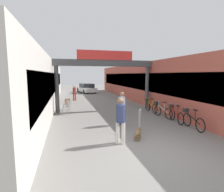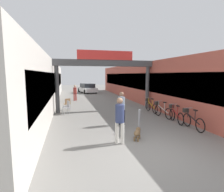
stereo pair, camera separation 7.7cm
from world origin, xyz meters
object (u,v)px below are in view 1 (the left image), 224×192
(cafe_chair_wood_farther, at_px, (67,103))
(pedestrian_with_dog, at_px, (121,117))
(pedestrian_carrying_crate, at_px, (74,92))
(cafe_chair_aluminium_nearer, at_px, (67,106))
(dog_on_leash, at_px, (138,133))
(bicycle_orange_farthest, at_px, (150,106))
(bicycle_black_nearest, at_px, (192,120))
(bicycle_red_second, at_px, (175,114))
(pedestrian_companion, at_px, (122,106))
(bollard_post_metal, at_px, (140,120))
(parked_car_white, at_px, (87,88))
(bicycle_silver_third, at_px, (162,110))

(cafe_chair_wood_farther, bearing_deg, pedestrian_with_dog, -74.33)
(pedestrian_carrying_crate, bearing_deg, cafe_chair_aluminium_nearer, -97.42)
(pedestrian_carrying_crate, relative_size, cafe_chair_wood_farther, 1.76)
(dog_on_leash, relative_size, bicycle_orange_farthest, 0.38)
(bicycle_black_nearest, height_order, bicycle_red_second, same)
(pedestrian_companion, bearing_deg, cafe_chair_wood_farther, 121.29)
(bicycle_black_nearest, height_order, cafe_chair_aluminium_nearer, bicycle_black_nearest)
(cafe_chair_aluminium_nearer, bearing_deg, pedestrian_carrying_crate, 82.58)
(pedestrian_companion, distance_m, dog_on_leash, 2.29)
(pedestrian_with_dog, height_order, bollard_post_metal, pedestrian_with_dog)
(cafe_chair_wood_farther, bearing_deg, pedestrian_carrying_crate, 80.99)
(bollard_post_metal, height_order, cafe_chair_wood_farther, bollard_post_metal)
(bicycle_orange_farthest, bearing_deg, pedestrian_carrying_crate, 125.82)
(pedestrian_companion, relative_size, cafe_chair_wood_farther, 1.95)
(bicycle_black_nearest, xyz_separation_m, bicycle_red_second, (-0.07, 1.23, 0.00))
(bicycle_black_nearest, bearing_deg, parked_car_white, 99.39)
(pedestrian_with_dog, bearing_deg, bicycle_orange_farthest, 52.44)
(parked_car_white, bearing_deg, cafe_chair_wood_farther, -102.91)
(pedestrian_carrying_crate, bearing_deg, bicycle_black_nearest, -64.78)
(dog_on_leash, bearing_deg, cafe_chair_aluminium_nearer, 116.94)
(bicycle_black_nearest, relative_size, cafe_chair_aluminium_nearer, 1.90)
(bicycle_silver_third, relative_size, cafe_chair_wood_farther, 1.89)
(dog_on_leash, xyz_separation_m, cafe_chair_wood_farther, (-2.74, 6.69, 0.26))
(pedestrian_carrying_crate, height_order, dog_on_leash, pedestrian_carrying_crate)
(bicycle_orange_farthest, bearing_deg, pedestrian_companion, -139.49)
(cafe_chair_aluminium_nearer, bearing_deg, dog_on_leash, -63.06)
(pedestrian_with_dog, xyz_separation_m, pedestrian_carrying_crate, (-1.17, 11.69, -0.13))
(dog_on_leash, relative_size, bicycle_silver_third, 0.38)
(pedestrian_carrying_crate, relative_size, bicycle_silver_third, 0.93)
(bicycle_silver_third, bearing_deg, bicycle_red_second, -84.80)
(pedestrian_with_dog, distance_m, bicycle_silver_third, 5.05)
(pedestrian_with_dog, height_order, dog_on_leash, pedestrian_with_dog)
(bicycle_silver_third, height_order, cafe_chair_wood_farther, bicycle_silver_third)
(cafe_chair_wood_farther, distance_m, parked_car_white, 12.65)
(pedestrian_with_dog, height_order, bicycle_silver_third, pedestrian_with_dog)
(pedestrian_with_dog, distance_m, cafe_chair_wood_farther, 7.16)
(pedestrian_with_dog, xyz_separation_m, bicycle_orange_farthest, (3.75, 4.88, -0.58))
(bicycle_silver_third, distance_m, cafe_chair_wood_farther, 6.69)
(pedestrian_with_dog, relative_size, cafe_chair_wood_farther, 1.99)
(bollard_post_metal, bearing_deg, bicycle_black_nearest, -3.48)
(bollard_post_metal, xyz_separation_m, cafe_chair_aluminium_nearer, (-3.20, 4.58, -0.00))
(bicycle_red_second, xyz_separation_m, cafe_chair_wood_farther, (-5.78, 4.77, 0.10))
(dog_on_leash, xyz_separation_m, bicycle_orange_farthest, (2.95, 4.69, 0.15))
(bicycle_red_second, bearing_deg, pedestrian_with_dog, -151.33)
(pedestrian_with_dog, bearing_deg, pedestrian_companion, 71.07)
(bicycle_black_nearest, distance_m, parked_car_white, 18.58)
(bicycle_black_nearest, bearing_deg, pedestrian_with_dog, -167.38)
(pedestrian_carrying_crate, bearing_deg, pedestrian_with_dog, -84.30)
(bicycle_red_second, distance_m, bicycle_orange_farthest, 2.77)
(pedestrian_with_dog, relative_size, parked_car_white, 0.41)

